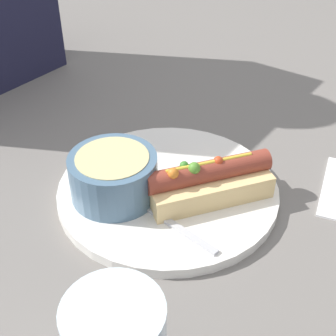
% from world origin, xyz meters
% --- Properties ---
extents(ground_plane, '(4.00, 4.00, 0.00)m').
position_xyz_m(ground_plane, '(0.00, 0.00, 0.00)').
color(ground_plane, slate).
extents(dinner_plate, '(0.28, 0.28, 0.01)m').
position_xyz_m(dinner_plate, '(0.00, 0.00, 0.01)').
color(dinner_plate, white).
rests_on(dinner_plate, ground_plane).
extents(hot_dog, '(0.16, 0.14, 0.06)m').
position_xyz_m(hot_dog, '(0.01, -0.05, 0.04)').
color(hot_dog, '#E5C17F').
rests_on(hot_dog, dinner_plate).
extents(soup_bowl, '(0.11, 0.11, 0.06)m').
position_xyz_m(soup_bowl, '(-0.05, 0.04, 0.04)').
color(soup_bowl, slate).
rests_on(soup_bowl, dinner_plate).
extents(spoon, '(0.04, 0.14, 0.01)m').
position_xyz_m(spoon, '(-0.05, -0.01, 0.02)').
color(spoon, '#B7B7BC').
rests_on(spoon, dinner_plate).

